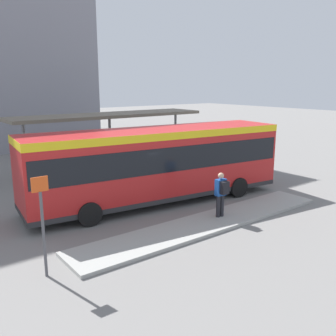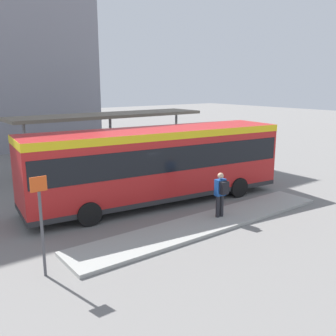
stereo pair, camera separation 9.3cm
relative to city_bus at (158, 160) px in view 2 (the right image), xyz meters
The scene contains 11 objects.
ground_plane 1.89m from the city_bus, behind, with size 120.00×120.00×0.00m, color slate.
curb_island 3.83m from the city_bus, 91.90° to the right, with size 11.02×1.80×0.12m.
city_bus is the anchor object (origin of this frame).
pedestrian_waiting 3.43m from the city_bus, 79.58° to the right, with size 0.43×0.45×1.74m.
bicycle_blue 9.34m from the city_bus, 22.47° to the left, with size 0.48×1.64×0.71m.
bicycle_yellow 9.64m from the city_bus, 27.56° to the left, with size 0.48×1.77×0.77m.
bicycle_orange 9.97m from the city_bus, 32.44° to the left, with size 0.48×1.51×0.66m.
bicycle_white 10.60m from the city_bus, 35.96° to the left, with size 0.48×1.79×0.77m.
station_shelter 7.31m from the city_bus, 77.83° to the left, with size 11.88×2.79×3.38m.
potted_planter_near_shelter 7.52m from the city_bus, 42.19° to the left, with size 0.79×0.79×1.15m.
platform_sign 7.18m from the city_bus, 150.92° to the right, with size 0.44×0.08×2.80m.
Camera 2 is at (-9.20, -12.97, 5.15)m, focal length 40.00 mm.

